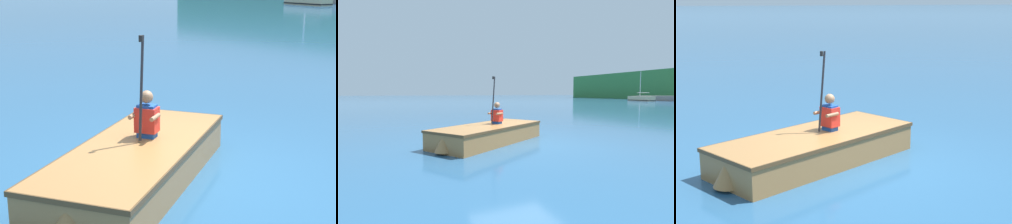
# 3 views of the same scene
# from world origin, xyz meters

# --- Properties ---
(ground_plane) EXTENTS (300.00, 300.00, 0.00)m
(ground_plane) POSITION_xyz_m (0.00, 0.00, 0.00)
(ground_plane) COLOR #28567F
(moored_boat_dock_center_far) EXTENTS (5.07, 2.21, 5.16)m
(moored_boat_dock_center_far) POSITION_xyz_m (-25.86, 36.23, 0.41)
(moored_boat_dock_center_far) COLOR #CCB789
(moored_boat_dock_center_far) RESTS_ON ground
(rowboat_foreground) EXTENTS (3.08, 3.74, 0.49)m
(rowboat_foreground) POSITION_xyz_m (-0.26, -0.86, 0.28)
(rowboat_foreground) COLOR #A3703D
(rowboat_foreground) RESTS_ON ground
(person_paddler) EXTENTS (0.45, 0.45, 1.36)m
(person_paddler) POSITION_xyz_m (-0.48, -0.52, 0.79)
(person_paddler) COLOR #1E4CA5
(person_paddler) RESTS_ON rowboat_foreground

